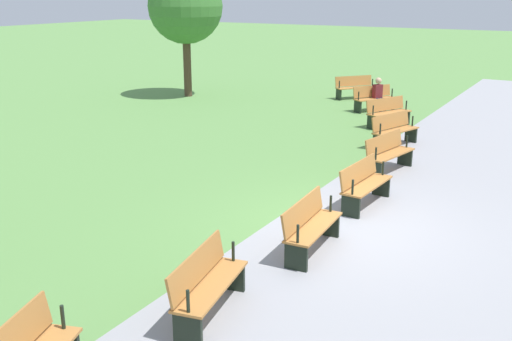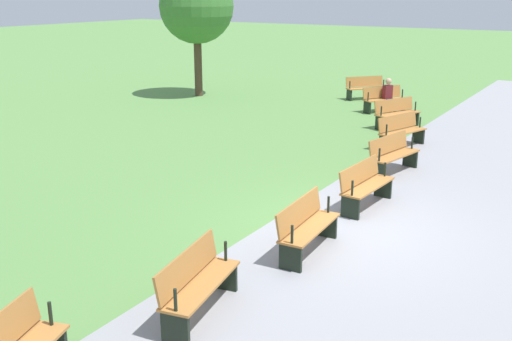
% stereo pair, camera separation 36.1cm
% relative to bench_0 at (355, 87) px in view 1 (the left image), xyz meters
% --- Properties ---
extents(ground_plane, '(120.00, 120.00, 0.00)m').
position_rel_bench_0_xyz_m(ground_plane, '(12.84, 4.76, -0.47)').
color(ground_plane, '#5B8C47').
extents(path_paving, '(42.38, 5.91, 0.01)m').
position_rel_bench_0_xyz_m(path_paving, '(12.84, 6.44, -0.46)').
color(path_paving, '#939399').
rests_on(path_paving, ground).
extents(bench_0, '(1.53, 1.40, 0.89)m').
position_rel_bench_0_xyz_m(bench_0, '(0.00, 0.00, 0.00)').
color(bench_0, '#B27538').
rests_on(bench_0, ground).
extents(bench_1, '(1.61, 1.27, 0.89)m').
position_rel_bench_0_xyz_m(bench_1, '(2.03, 1.51, 0.00)').
color(bench_1, '#B27538').
rests_on(bench_1, ground).
extents(bench_2, '(1.65, 1.12, 0.89)m').
position_rel_bench_0_xyz_m(bench_2, '(4.25, 2.75, 0.00)').
color(bench_2, '#B27538').
rests_on(bench_2, ground).
extents(bench_3, '(1.68, 0.96, 0.89)m').
position_rel_bench_0_xyz_m(bench_3, '(6.60, 3.69, 0.00)').
color(bench_3, '#B27538').
rests_on(bench_3, ground).
extents(bench_4, '(1.67, 0.77, 0.89)m').
position_rel_bench_0_xyz_m(bench_4, '(9.05, 4.33, 0.00)').
color(bench_4, '#B27538').
rests_on(bench_4, ground).
extents(bench_5, '(1.64, 0.57, 0.89)m').
position_rel_bench_0_xyz_m(bench_5, '(11.57, 4.66, 0.00)').
color(bench_5, '#B27538').
rests_on(bench_5, ground).
extents(bench_6, '(1.64, 0.57, 0.89)m').
position_rel_bench_0_xyz_m(bench_6, '(14.11, 4.66, 0.00)').
color(bench_6, '#B27538').
rests_on(bench_6, ground).
extents(bench_7, '(1.67, 0.77, 0.89)m').
position_rel_bench_0_xyz_m(bench_7, '(16.63, 4.33, 0.00)').
color(bench_7, '#B27538').
rests_on(bench_7, ground).
extents(person_seated, '(0.54, 0.60, 1.20)m').
position_rel_bench_0_xyz_m(person_seated, '(2.02, 1.69, 0.17)').
color(person_seated, maroon).
rests_on(person_seated, ground).
extents(tree_1, '(2.96, 2.96, 5.06)m').
position_rel_bench_0_xyz_m(tree_1, '(2.90, -6.13, 3.09)').
color(tree_1, '#4C3828').
rests_on(tree_1, ground).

